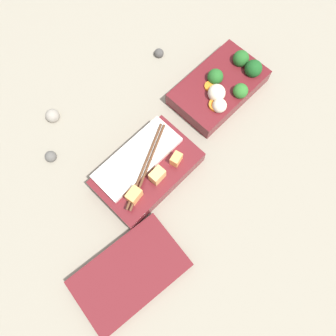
% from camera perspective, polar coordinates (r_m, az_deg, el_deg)
% --- Properties ---
extents(ground_plane, '(3.00, 3.00, 0.00)m').
position_cam_1_polar(ground_plane, '(0.73, 1.74, 6.05)').
color(ground_plane, gray).
extents(bento_tray_vegetable, '(0.21, 0.13, 0.07)m').
position_cam_1_polar(bento_tray_vegetable, '(0.77, 9.27, 13.92)').
color(bento_tray_vegetable, maroon).
rests_on(bento_tray_vegetable, ground_plane).
extents(bento_tray_rice, '(0.21, 0.13, 0.07)m').
position_cam_1_polar(bento_tray_rice, '(0.68, -3.83, -0.23)').
color(bento_tray_rice, maroon).
rests_on(bento_tray_rice, ground_plane).
extents(bento_lid, '(0.22, 0.15, 0.02)m').
position_cam_1_polar(bento_lid, '(0.65, -6.67, -17.77)').
color(bento_lid, maroon).
rests_on(bento_lid, ground_plane).
extents(pebble_0, '(0.03, 0.03, 0.03)m').
position_cam_1_polar(pebble_0, '(0.79, -19.46, 8.56)').
color(pebble_0, gray).
rests_on(pebble_0, ground_plane).
extents(pebble_1, '(0.03, 0.03, 0.03)m').
position_cam_1_polar(pebble_1, '(0.75, -19.74, 1.89)').
color(pebble_1, '#595651').
rests_on(pebble_1, ground_plane).
extents(pebble_2, '(0.02, 0.02, 0.02)m').
position_cam_1_polar(pebble_2, '(0.84, -1.59, 19.34)').
color(pebble_2, '#474442').
rests_on(pebble_2, ground_plane).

